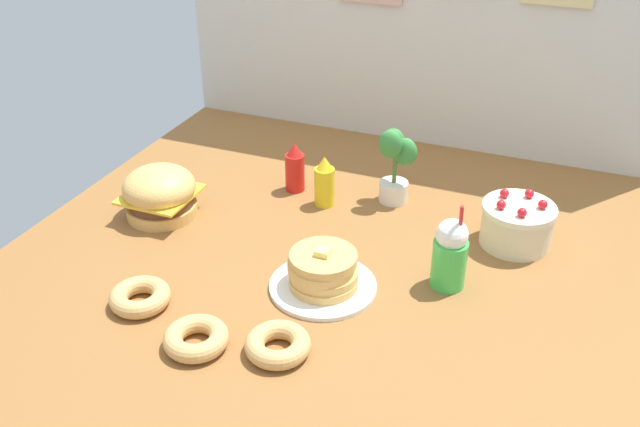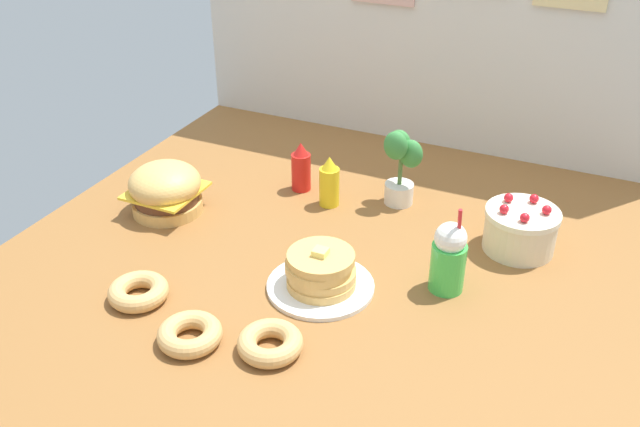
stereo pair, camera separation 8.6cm
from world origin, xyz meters
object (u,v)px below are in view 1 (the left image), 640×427
(donut_pink_glaze, at_px, (140,296))
(donut_vanilla, at_px, (278,344))
(donut_chocolate, at_px, (196,338))
(ketchup_bottle, at_px, (295,168))
(cream_soda_cup, at_px, (450,254))
(burger, at_px, (160,193))
(pancake_stack, at_px, (323,274))
(layer_cake, at_px, (517,224))
(potted_plant, at_px, (395,162))
(mustard_bottle, at_px, (324,182))

(donut_pink_glaze, xyz_separation_m, donut_vanilla, (0.44, -0.04, 0.00))
(donut_chocolate, bearing_deg, ketchup_bottle, 96.81)
(cream_soda_cup, bearing_deg, burger, 178.13)
(pancake_stack, distance_m, layer_cake, 0.65)
(pancake_stack, xyz_separation_m, potted_plant, (0.04, 0.56, 0.10))
(burger, distance_m, mustard_bottle, 0.55)
(pancake_stack, height_order, donut_pink_glaze, pancake_stack)
(donut_vanilla, relative_size, potted_plant, 0.61)
(pancake_stack, height_order, layer_cake, layer_cake)
(mustard_bottle, height_order, cream_soda_cup, cream_soda_cup)
(pancake_stack, distance_m, donut_chocolate, 0.41)
(potted_plant, bearing_deg, burger, -151.14)
(pancake_stack, relative_size, cream_soda_cup, 1.13)
(layer_cake, height_order, donut_vanilla, layer_cake)
(pancake_stack, xyz_separation_m, ketchup_bottle, (-0.31, 0.51, 0.03))
(donut_vanilla, xyz_separation_m, potted_plant, (0.04, 0.86, 0.12))
(ketchup_bottle, distance_m, potted_plant, 0.36)
(layer_cake, height_order, mustard_bottle, mustard_bottle)
(donut_pink_glaze, xyz_separation_m, potted_plant, (0.48, 0.82, 0.12))
(donut_chocolate, bearing_deg, layer_cake, 49.41)
(ketchup_bottle, xyz_separation_m, potted_plant, (0.35, 0.05, 0.06))
(donut_chocolate, relative_size, potted_plant, 0.61)
(pancake_stack, distance_m, potted_plant, 0.57)
(donut_chocolate, xyz_separation_m, donut_vanilla, (0.20, 0.06, 0.00))
(donut_pink_glaze, relative_size, donut_chocolate, 1.00)
(ketchup_bottle, bearing_deg, potted_plant, 8.72)
(pancake_stack, height_order, donut_vanilla, pancake_stack)
(ketchup_bottle, relative_size, cream_soda_cup, 0.67)
(cream_soda_cup, distance_m, donut_chocolate, 0.74)
(pancake_stack, relative_size, ketchup_bottle, 1.70)
(cream_soda_cup, relative_size, donut_pink_glaze, 1.61)
(donut_vanilla, distance_m, potted_plant, 0.87)
(layer_cake, xyz_separation_m, donut_pink_glaze, (-0.91, -0.70, -0.04))
(burger, height_order, donut_chocolate, burger)
(layer_cake, relative_size, donut_vanilla, 1.34)
(layer_cake, xyz_separation_m, ketchup_bottle, (-0.78, 0.07, 0.01))
(ketchup_bottle, distance_m, cream_soda_cup, 0.73)
(mustard_bottle, distance_m, donut_vanilla, 0.77)
(pancake_stack, bearing_deg, donut_vanilla, -90.98)
(mustard_bottle, bearing_deg, pancake_stack, -68.83)
(donut_chocolate, height_order, donut_vanilla, same)
(donut_chocolate, bearing_deg, donut_pink_glaze, 158.37)
(pancake_stack, distance_m, donut_vanilla, 0.30)
(donut_vanilla, bearing_deg, burger, 143.78)
(burger, height_order, cream_soda_cup, cream_soda_cup)
(ketchup_bottle, distance_m, donut_pink_glaze, 0.78)
(burger, height_order, mustard_bottle, mustard_bottle)
(layer_cake, height_order, cream_soda_cup, cream_soda_cup)
(layer_cake, relative_size, ketchup_bottle, 1.25)
(mustard_bottle, bearing_deg, layer_cake, -0.79)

